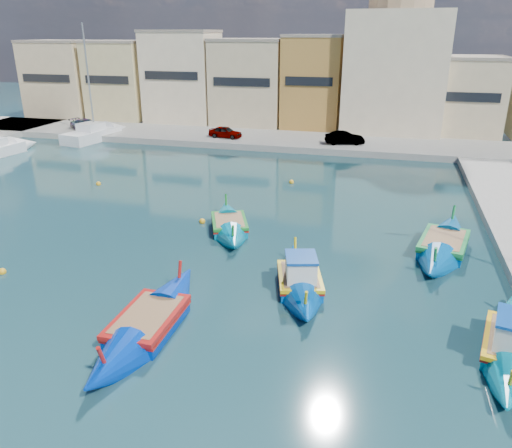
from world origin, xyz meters
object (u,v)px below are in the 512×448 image
at_px(luzzu_cyan_mid, 443,246).
at_px(luzzu_blue_south, 148,324).
at_px(church_block, 396,54).
at_px(yacht_midnorth, 9,148).
at_px(luzzu_green, 229,226).
at_px(luzzu_turquoise_cabin, 511,346).
at_px(luzzu_blue_cabin, 300,281).
at_px(yacht_north, 105,133).

bearing_deg(luzzu_cyan_mid, luzzu_blue_south, -136.84).
bearing_deg(church_block, yacht_midnorth, -151.54).
height_order(luzzu_green, yacht_midnorth, yacht_midnorth).
height_order(church_block, luzzu_turquoise_cabin, church_block).
xyz_separation_m(luzzu_blue_cabin, luzzu_green, (-5.11, 5.70, -0.07)).
xyz_separation_m(luzzu_green, yacht_midnorth, (-26.00, 13.31, 0.18)).
distance_m(church_block, luzzu_blue_south, 43.87).
bearing_deg(luzzu_green, luzzu_blue_cabin, -48.15).
xyz_separation_m(luzzu_blue_cabin, luzzu_cyan_mid, (6.42, 5.79, -0.04)).
distance_m(luzzu_blue_south, yacht_midnorth, 35.43).
relative_size(church_block, yacht_midnorth, 1.79).
distance_m(church_block, luzzu_green, 33.86).
height_order(luzzu_turquoise_cabin, luzzu_cyan_mid, luzzu_turquoise_cabin).
relative_size(luzzu_turquoise_cabin, luzzu_green, 1.11).
bearing_deg(luzzu_blue_cabin, yacht_midnorth, 148.56).
bearing_deg(church_block, luzzu_cyan_mid, -83.94).
bearing_deg(yacht_north, luzzu_blue_cabin, -46.58).
bearing_deg(yacht_north, luzzu_blue_south, -56.77).
xyz_separation_m(luzzu_blue_cabin, yacht_north, (-26.25, 27.73, 0.17)).
xyz_separation_m(luzzu_blue_cabin, luzzu_blue_south, (-4.91, -4.83, -0.05)).
distance_m(church_block, luzzu_turquoise_cabin, 41.48).
height_order(luzzu_blue_cabin, luzzu_cyan_mid, luzzu_blue_cabin).
bearing_deg(yacht_midnorth, luzzu_blue_cabin, -31.44).
height_order(luzzu_cyan_mid, yacht_midnorth, yacht_midnorth).
bearing_deg(luzzu_turquoise_cabin, yacht_north, 138.28).
bearing_deg(luzzu_blue_cabin, luzzu_cyan_mid, 42.05).
bearing_deg(luzzu_cyan_mid, luzzu_blue_cabin, -137.95).
bearing_deg(luzzu_blue_cabin, yacht_north, 133.42).
xyz_separation_m(luzzu_cyan_mid, luzzu_green, (-11.53, -0.09, -0.03)).
relative_size(luzzu_turquoise_cabin, yacht_midnorth, 0.77).
xyz_separation_m(luzzu_blue_south, yacht_north, (-21.34, 32.57, 0.22)).
bearing_deg(luzzu_blue_cabin, luzzu_blue_south, -135.43).
bearing_deg(luzzu_blue_cabin, luzzu_green, 131.85).
bearing_deg(yacht_north, yacht_midnorth, -119.15).
distance_m(luzzu_cyan_mid, luzzu_green, 11.53).
bearing_deg(luzzu_green, luzzu_turquoise_cabin, -33.01).
distance_m(luzzu_green, yacht_north, 30.53).
distance_m(luzzu_turquoise_cabin, luzzu_cyan_mid, 8.78).
xyz_separation_m(luzzu_turquoise_cabin, luzzu_blue_cabin, (-8.04, 2.84, 0.01)).
bearing_deg(church_block, luzzu_green, -104.38).
bearing_deg(luzzu_turquoise_cabin, luzzu_green, 146.99).
xyz_separation_m(luzzu_turquoise_cabin, luzzu_blue_south, (-12.95, -1.99, -0.05)).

